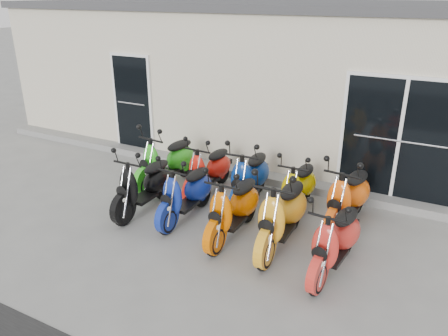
{
  "coord_description": "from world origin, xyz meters",
  "views": [
    {
      "loc": [
        3.26,
        -5.58,
        3.59
      ],
      "look_at": [
        0.0,
        0.6,
        0.75
      ],
      "focal_mm": 35.0,
      "sensor_mm": 36.0,
      "label": 1
    }
  ],
  "objects_px": {
    "scooter_front_blue": "(186,186)",
    "scooter_front_red": "(336,232)",
    "scooter_back_green": "(167,154)",
    "scooter_back_yellow": "(299,181)",
    "scooter_front_black": "(144,178)",
    "scooter_front_orange_a": "(234,200)",
    "scooter_back_red": "(209,163)",
    "scooter_front_orange_b": "(283,205)",
    "scooter_back_extra": "(349,190)",
    "scooter_back_blue": "(250,170)"
  },
  "relations": [
    {
      "from": "scooter_front_blue",
      "to": "scooter_front_red",
      "type": "height_order",
      "value": "scooter_front_red"
    },
    {
      "from": "scooter_back_green",
      "to": "scooter_back_yellow",
      "type": "relative_size",
      "value": 1.09
    },
    {
      "from": "scooter_front_black",
      "to": "scooter_front_orange_a",
      "type": "xyz_separation_m",
      "value": [
        1.75,
        -0.06,
        0.01
      ]
    },
    {
      "from": "scooter_front_black",
      "to": "scooter_front_blue",
      "type": "bearing_deg",
      "value": 5.92
    },
    {
      "from": "scooter_back_red",
      "to": "scooter_front_orange_b",
      "type": "bearing_deg",
      "value": -29.46
    },
    {
      "from": "scooter_front_blue",
      "to": "scooter_back_red",
      "type": "height_order",
      "value": "scooter_front_blue"
    },
    {
      "from": "scooter_front_red",
      "to": "scooter_back_red",
      "type": "height_order",
      "value": "scooter_front_red"
    },
    {
      "from": "scooter_front_red",
      "to": "scooter_back_extra",
      "type": "bearing_deg",
      "value": 102.15
    },
    {
      "from": "scooter_front_black",
      "to": "scooter_back_blue",
      "type": "xyz_separation_m",
      "value": [
        1.5,
        1.07,
        0.03
      ]
    },
    {
      "from": "scooter_front_blue",
      "to": "scooter_front_orange_a",
      "type": "distance_m",
      "value": 0.97
    },
    {
      "from": "scooter_front_black",
      "to": "scooter_back_yellow",
      "type": "relative_size",
      "value": 1.04
    },
    {
      "from": "scooter_front_black",
      "to": "scooter_front_blue",
      "type": "xyz_separation_m",
      "value": [
        0.8,
        0.09,
        -0.02
      ]
    },
    {
      "from": "scooter_front_black",
      "to": "scooter_front_red",
      "type": "xyz_separation_m",
      "value": [
        3.37,
        -0.26,
        -0.01
      ]
    },
    {
      "from": "scooter_front_red",
      "to": "scooter_back_extra",
      "type": "distance_m",
      "value": 1.33
    },
    {
      "from": "scooter_front_blue",
      "to": "scooter_back_extra",
      "type": "bearing_deg",
      "value": 22.3
    },
    {
      "from": "scooter_front_blue",
      "to": "scooter_front_orange_a",
      "type": "relative_size",
      "value": 0.96
    },
    {
      "from": "scooter_front_black",
      "to": "scooter_back_green",
      "type": "relative_size",
      "value": 0.95
    },
    {
      "from": "scooter_front_orange_b",
      "to": "scooter_back_extra",
      "type": "bearing_deg",
      "value": 55.1
    },
    {
      "from": "scooter_back_blue",
      "to": "scooter_front_orange_a",
      "type": "bearing_deg",
      "value": -82.76
    },
    {
      "from": "scooter_back_green",
      "to": "scooter_back_blue",
      "type": "xyz_separation_m",
      "value": [
        1.77,
        0.0,
        -0.0
      ]
    },
    {
      "from": "scooter_back_blue",
      "to": "scooter_back_red",
      "type": "bearing_deg",
      "value": 170.1
    },
    {
      "from": "scooter_front_orange_b",
      "to": "scooter_front_red",
      "type": "bearing_deg",
      "value": -17.9
    },
    {
      "from": "scooter_front_blue",
      "to": "scooter_back_yellow",
      "type": "height_order",
      "value": "scooter_front_blue"
    },
    {
      "from": "scooter_back_yellow",
      "to": "scooter_front_blue",
      "type": "bearing_deg",
      "value": -147.6
    },
    {
      "from": "scooter_front_red",
      "to": "scooter_back_blue",
      "type": "height_order",
      "value": "scooter_back_blue"
    },
    {
      "from": "scooter_front_orange_a",
      "to": "scooter_front_orange_b",
      "type": "height_order",
      "value": "scooter_front_orange_b"
    },
    {
      "from": "scooter_front_red",
      "to": "scooter_back_green",
      "type": "bearing_deg",
      "value": 165.85
    },
    {
      "from": "scooter_back_red",
      "to": "scooter_back_blue",
      "type": "xyz_separation_m",
      "value": [
        0.88,
        -0.07,
        0.05
      ]
    },
    {
      "from": "scooter_front_red",
      "to": "scooter_back_extra",
      "type": "height_order",
      "value": "scooter_back_extra"
    },
    {
      "from": "scooter_front_black",
      "to": "scooter_back_red",
      "type": "distance_m",
      "value": 1.3
    },
    {
      "from": "scooter_back_yellow",
      "to": "scooter_front_orange_b",
      "type": "bearing_deg",
      "value": -84.61
    },
    {
      "from": "scooter_back_extra",
      "to": "scooter_front_blue",
      "type": "bearing_deg",
      "value": -151.48
    },
    {
      "from": "scooter_back_red",
      "to": "scooter_back_yellow",
      "type": "bearing_deg",
      "value": 1.7
    },
    {
      "from": "scooter_front_blue",
      "to": "scooter_front_orange_b",
      "type": "bearing_deg",
      "value": -2.44
    },
    {
      "from": "scooter_back_blue",
      "to": "scooter_back_extra",
      "type": "relative_size",
      "value": 1.0
    },
    {
      "from": "scooter_back_blue",
      "to": "scooter_back_extra",
      "type": "height_order",
      "value": "scooter_back_extra"
    },
    {
      "from": "scooter_front_orange_a",
      "to": "scooter_back_yellow",
      "type": "distance_m",
      "value": 1.36
    },
    {
      "from": "scooter_front_orange_b",
      "to": "scooter_back_blue",
      "type": "xyz_separation_m",
      "value": [
        -1.01,
        1.07,
        -0.03
      ]
    },
    {
      "from": "scooter_front_blue",
      "to": "scooter_back_extra",
      "type": "xyz_separation_m",
      "value": [
        2.43,
        0.98,
        0.05
      ]
    },
    {
      "from": "scooter_back_green",
      "to": "scooter_back_yellow",
      "type": "bearing_deg",
      "value": 8.21
    },
    {
      "from": "scooter_back_yellow",
      "to": "scooter_back_green",
      "type": "bearing_deg",
      "value": -179.72
    },
    {
      "from": "scooter_front_black",
      "to": "scooter_back_green",
      "type": "bearing_deg",
      "value": 103.81
    },
    {
      "from": "scooter_front_red",
      "to": "scooter_back_green",
      "type": "height_order",
      "value": "scooter_back_green"
    },
    {
      "from": "scooter_back_blue",
      "to": "scooter_front_red",
      "type": "bearing_deg",
      "value": -40.51
    },
    {
      "from": "scooter_front_black",
      "to": "scooter_front_orange_b",
      "type": "relative_size",
      "value": 0.91
    },
    {
      "from": "scooter_front_orange_b",
      "to": "scooter_back_red",
      "type": "distance_m",
      "value": 2.21
    },
    {
      "from": "scooter_front_orange_b",
      "to": "scooter_front_blue",
      "type": "bearing_deg",
      "value": 176.2
    },
    {
      "from": "scooter_front_red",
      "to": "scooter_back_yellow",
      "type": "bearing_deg",
      "value": 131.23
    },
    {
      "from": "scooter_front_orange_b",
      "to": "scooter_front_red",
      "type": "distance_m",
      "value": 0.9
    },
    {
      "from": "scooter_front_red",
      "to": "scooter_back_green",
      "type": "distance_m",
      "value": 3.88
    }
  ]
}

